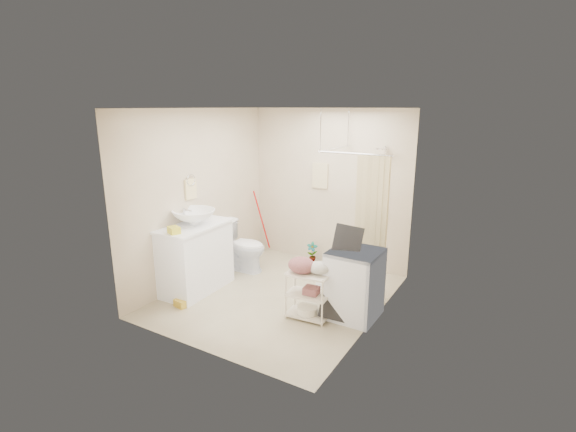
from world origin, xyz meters
name	(u,v)px	position (x,y,z in m)	size (l,w,h in m)	color
floor	(278,296)	(0.00, 0.00, 0.00)	(3.20, 3.20, 0.00)	tan
ceiling	(277,108)	(0.00, 0.00, 2.60)	(2.80, 3.20, 0.04)	silver
wall_back	(328,188)	(0.00, 1.60, 1.30)	(2.80, 0.04, 2.60)	beige
wall_front	(196,239)	(0.00, -1.60, 1.30)	(2.80, 0.04, 2.60)	beige
wall_left	(200,196)	(-1.40, 0.00, 1.30)	(0.04, 3.20, 2.60)	beige
wall_right	(378,222)	(1.40, 0.00, 1.30)	(0.04, 3.20, 2.60)	beige
vanity	(195,257)	(-1.16, -0.42, 0.50)	(0.63, 1.13, 0.99)	white
sink	(194,217)	(-1.17, -0.39, 1.10)	(0.61, 0.61, 0.21)	white
counter_basket	(174,230)	(-1.08, -0.86, 1.04)	(0.16, 0.13, 0.09)	gold
floor_basket	(181,302)	(-0.95, -0.94, 0.07)	(0.26, 0.20, 0.14)	gold
toilet	(242,246)	(-1.04, 0.55, 0.41)	(0.46, 0.80, 0.82)	white
mop	(261,222)	(-1.26, 1.42, 0.58)	(0.11, 0.11, 1.16)	#C00605
potted_plant_a	(312,253)	(-0.19, 1.41, 0.18)	(0.19, 0.13, 0.36)	#9B5F36
potted_plant_b	(340,258)	(0.30, 1.46, 0.16)	(0.18, 0.14, 0.33)	brown
hanging_towel	(320,176)	(-0.15, 1.58, 1.50)	(0.28, 0.03, 0.42)	beige
towel_ring	(191,188)	(-1.38, -0.20, 1.47)	(0.04, 0.22, 0.34)	#F5E098
tp_holder	(206,232)	(-1.36, 0.05, 0.72)	(0.08, 0.12, 0.14)	white
shower	(364,216)	(0.85, 1.05, 1.05)	(1.10, 1.10, 2.10)	white
shampoo_bottle_a	(362,183)	(0.61, 1.53, 1.45)	(0.10, 0.10, 0.25)	white
shampoo_bottle_b	(369,187)	(0.73, 1.52, 1.40)	(0.07, 0.07, 0.16)	#365092
washing_machine	(354,284)	(1.14, 0.00, 0.44)	(0.61, 0.63, 0.89)	silver
laundry_rack	(308,291)	(0.66, -0.34, 0.37)	(0.53, 0.31, 0.73)	beige
ironing_board	(341,272)	(1.01, -0.14, 0.62)	(0.35, 0.10, 1.24)	black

